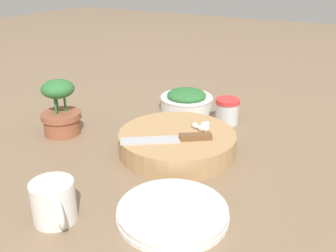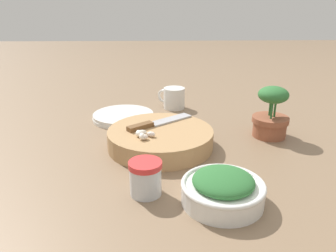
{
  "view_description": "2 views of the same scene",
  "coord_description": "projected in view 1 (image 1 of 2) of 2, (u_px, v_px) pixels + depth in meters",
  "views": [
    {
      "loc": [
        -0.68,
        -0.46,
        0.43
      ],
      "look_at": [
        0.01,
        -0.05,
        0.08
      ],
      "focal_mm": 40.0,
      "sensor_mm": 36.0,
      "label": 1
    },
    {
      "loc": [
        0.86,
        -0.06,
        0.38
      ],
      "look_at": [
        -0.01,
        -0.03,
        0.04
      ],
      "focal_mm": 35.0,
      "sensor_mm": 36.0,
      "label": 2
    }
  ],
  "objects": [
    {
      "name": "ground_plane",
      "position": [
        150.0,
        152.0,
        0.92
      ],
      "size": [
        5.0,
        5.0,
        0.0
      ],
      "primitive_type": "plane",
      "color": "#7F664C"
    },
    {
      "name": "cutting_board",
      "position": [
        177.0,
        142.0,
        0.92
      ],
      "size": [
        0.29,
        0.29,
        0.05
      ],
      "color": "tan",
      "rests_on": "ground_plane"
    },
    {
      "name": "chef_knife",
      "position": [
        172.0,
        139.0,
        0.87
      ],
      "size": [
        0.15,
        0.19,
        0.01
      ],
      "rotation": [
        0.0,
        0.0,
        0.64
      ],
      "color": "brown",
      "rests_on": "cutting_board"
    },
    {
      "name": "garlic_cloves",
      "position": [
        203.0,
        126.0,
        0.92
      ],
      "size": [
        0.05,
        0.05,
        0.02
      ],
      "color": "silver",
      "rests_on": "cutting_board"
    },
    {
      "name": "herb_bowl",
      "position": [
        186.0,
        100.0,
        1.18
      ],
      "size": [
        0.17,
        0.17,
        0.07
      ],
      "color": "silver",
      "rests_on": "ground_plane"
    },
    {
      "name": "spice_jar",
      "position": [
        227.0,
        111.0,
        1.08
      ],
      "size": [
        0.07,
        0.07,
        0.07
      ],
      "color": "silver",
      "rests_on": "ground_plane"
    },
    {
      "name": "coffee_mug",
      "position": [
        55.0,
        202.0,
        0.66
      ],
      "size": [
        0.08,
        0.1,
        0.08
      ],
      "color": "silver",
      "rests_on": "ground_plane"
    },
    {
      "name": "plate_stack",
      "position": [
        173.0,
        213.0,
        0.68
      ],
      "size": [
        0.21,
        0.21,
        0.02
      ],
      "color": "silver",
      "rests_on": "ground_plane"
    },
    {
      "name": "potted_herb",
      "position": [
        60.0,
        111.0,
        1.0
      ],
      "size": [
        0.11,
        0.11,
        0.15
      ],
      "color": "#935138",
      "rests_on": "ground_plane"
    }
  ]
}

